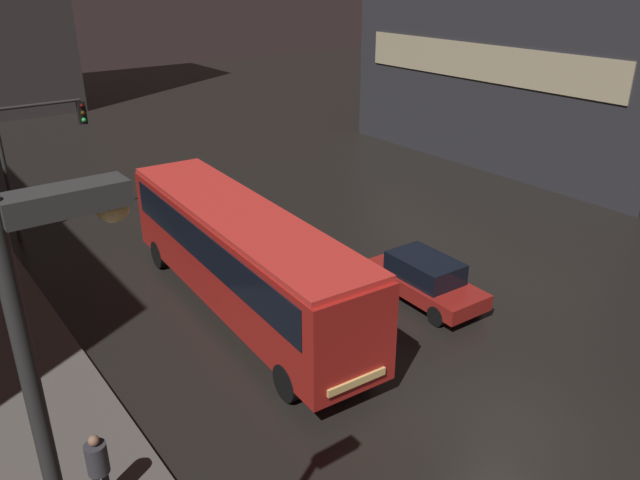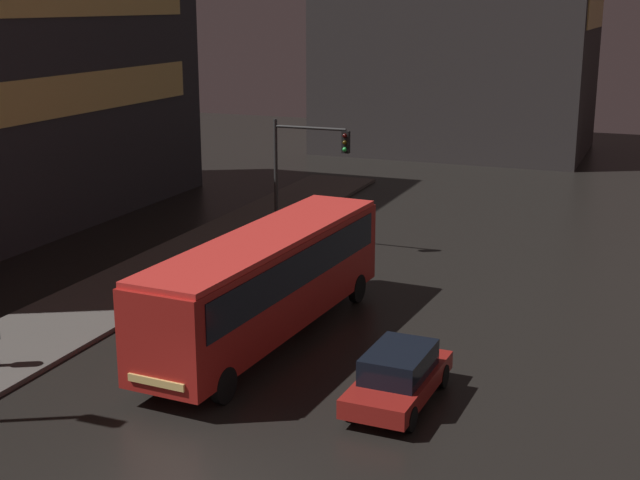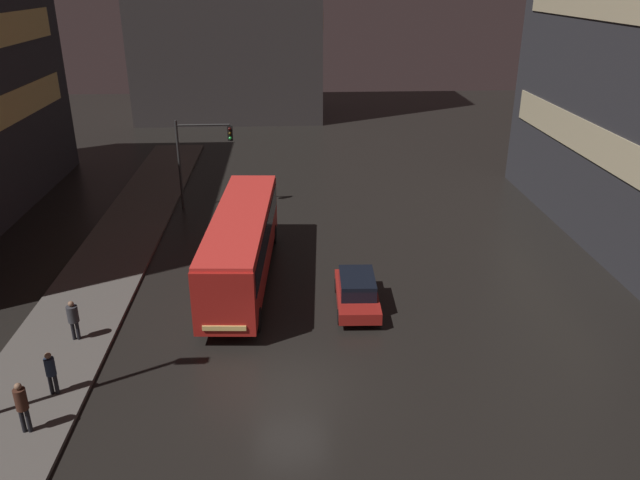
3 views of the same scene
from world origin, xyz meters
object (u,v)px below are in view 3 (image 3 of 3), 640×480
object	(u,v)px
bus_near	(242,240)
pedestrian_far	(22,403)
pedestrian_mid	(73,316)
car_taxi	(357,291)
pedestrian_near	(51,370)
traffic_light_main	(199,149)

from	to	relation	value
bus_near	pedestrian_far	bearing A→B (deg)	63.12
pedestrian_mid	bus_near	bearing A→B (deg)	-171.87
bus_near	car_taxi	distance (m)	5.98
car_taxi	pedestrian_near	world-z (taller)	pedestrian_near
pedestrian_mid	traffic_light_main	size ratio (longest dim) A/B	0.31
pedestrian_far	bus_near	bearing A→B (deg)	64.99
pedestrian_mid	pedestrian_far	size ratio (longest dim) A/B	0.93
bus_near	pedestrian_near	size ratio (longest dim) A/B	7.34
car_taxi	pedestrian_far	bearing A→B (deg)	36.38
pedestrian_mid	pedestrian_far	bearing A→B (deg)	59.92
traffic_light_main	pedestrian_far	bearing A→B (deg)	-98.34
bus_near	pedestrian_near	xyz separation A→B (m)	(-5.93, -8.60, -1.00)
car_taxi	traffic_light_main	world-z (taller)	traffic_light_main
car_taxi	pedestrian_mid	size ratio (longest dim) A/B	2.55
pedestrian_near	car_taxi	bearing A→B (deg)	41.30
bus_near	pedestrian_mid	xyz separation A→B (m)	(-6.25, -5.12, -0.92)
bus_near	pedestrian_mid	bearing A→B (deg)	42.70
car_taxi	pedestrian_near	xyz separation A→B (m)	(-11.02, -5.76, 0.34)
pedestrian_far	traffic_light_main	xyz separation A→B (m)	(3.03, 20.69, 2.53)
car_taxi	pedestrian_far	size ratio (longest dim) A/B	2.37
pedestrian_near	pedestrian_far	distance (m)	1.94
pedestrian_far	traffic_light_main	bearing A→B (deg)	86.89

